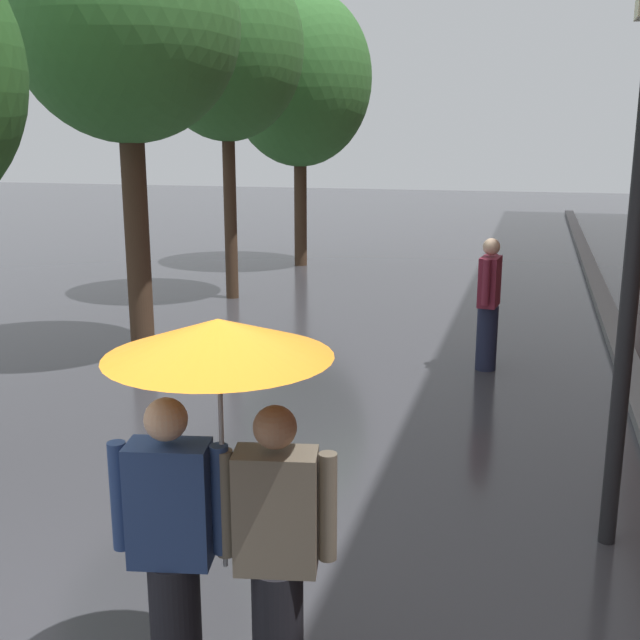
{
  "coord_description": "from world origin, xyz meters",
  "views": [
    {
      "loc": [
        1.95,
        -3.15,
        2.88
      ],
      "look_at": [
        0.23,
        3.02,
        1.35
      ],
      "focal_mm": 43.17,
      "sensor_mm": 36.0,
      "label": 1
    }
  ],
  "objects_px": {
    "street_tree_2": "(226,48)",
    "street_lamp_post": "(636,225)",
    "street_tree_3": "(300,79)",
    "pedestrian_walking_midground": "(488,304)",
    "couple_under_umbrella": "(222,463)",
    "street_tree_1": "(126,26)"
  },
  "relations": [
    {
      "from": "street_tree_3",
      "to": "pedestrian_walking_midground",
      "type": "bearing_deg",
      "value": -57.11
    },
    {
      "from": "street_tree_2",
      "to": "street_tree_3",
      "type": "xyz_separation_m",
      "value": [
        0.13,
        3.87,
        -0.26
      ]
    },
    {
      "from": "couple_under_umbrella",
      "to": "pedestrian_walking_midground",
      "type": "height_order",
      "value": "couple_under_umbrella"
    },
    {
      "from": "street_lamp_post",
      "to": "couple_under_umbrella",
      "type": "bearing_deg",
      "value": -131.49
    },
    {
      "from": "street_tree_1",
      "to": "couple_under_umbrella",
      "type": "xyz_separation_m",
      "value": [
        3.59,
        -5.78,
        -2.83
      ]
    },
    {
      "from": "street_tree_1",
      "to": "pedestrian_walking_midground",
      "type": "bearing_deg",
      "value": 7.94
    },
    {
      "from": "street_lamp_post",
      "to": "street_tree_1",
      "type": "bearing_deg",
      "value": 148.12
    },
    {
      "from": "street_tree_2",
      "to": "street_lamp_post",
      "type": "distance_m",
      "value": 9.71
    },
    {
      "from": "street_tree_1",
      "to": "couple_under_umbrella",
      "type": "relative_size",
      "value": 2.74
    },
    {
      "from": "street_tree_3",
      "to": "pedestrian_walking_midground",
      "type": "xyz_separation_m",
      "value": [
        4.64,
        -7.17,
        -3.24
      ]
    },
    {
      "from": "street_tree_2",
      "to": "street_tree_3",
      "type": "bearing_deg",
      "value": 88.04
    },
    {
      "from": "couple_under_umbrella",
      "to": "street_lamp_post",
      "type": "height_order",
      "value": "street_lamp_post"
    },
    {
      "from": "pedestrian_walking_midground",
      "to": "street_tree_3",
      "type": "bearing_deg",
      "value": 122.89
    },
    {
      "from": "street_tree_1",
      "to": "street_lamp_post",
      "type": "distance_m",
      "value": 6.87
    },
    {
      "from": "couple_under_umbrella",
      "to": "pedestrian_walking_midground",
      "type": "distance_m",
      "value": 6.49
    },
    {
      "from": "street_tree_1",
      "to": "street_lamp_post",
      "type": "xyz_separation_m",
      "value": [
        5.61,
        -3.49,
        -1.88
      ]
    },
    {
      "from": "couple_under_umbrella",
      "to": "street_tree_2",
      "type": "bearing_deg",
      "value": 111.8
    },
    {
      "from": "street_tree_1",
      "to": "street_lamp_post",
      "type": "relative_size",
      "value": 1.45
    },
    {
      "from": "street_tree_1",
      "to": "street_lamp_post",
      "type": "bearing_deg",
      "value": -31.88
    },
    {
      "from": "pedestrian_walking_midground",
      "to": "couple_under_umbrella",
      "type": "bearing_deg",
      "value": -97.87
    },
    {
      "from": "street_tree_1",
      "to": "pedestrian_walking_midground",
      "type": "height_order",
      "value": "street_tree_1"
    },
    {
      "from": "street_tree_3",
      "to": "pedestrian_walking_midground",
      "type": "height_order",
      "value": "street_tree_3"
    }
  ]
}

